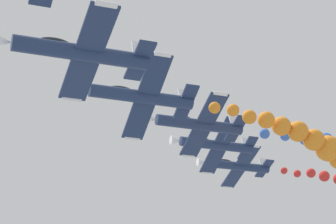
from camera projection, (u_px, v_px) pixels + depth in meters
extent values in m
cylinder|color=navy|center=(81.00, 53.00, 45.81)|extent=(1.39, 9.00, 1.39)
cone|color=white|center=(2.00, 41.00, 44.17)|extent=(1.32, 1.20, 1.32)
cube|color=navy|center=(88.00, 55.00, 45.88)|extent=(8.78, 1.90, 3.10)
cylinder|color=white|center=(106.00, 4.00, 42.54)|extent=(0.46, 1.40, 0.46)
cylinder|color=white|center=(72.00, 99.00, 49.22)|extent=(0.46, 1.40, 0.46)
cube|color=navy|center=(140.00, 61.00, 47.13)|extent=(3.66, 1.20, 1.38)
cube|color=white|center=(140.00, 51.00, 47.72)|extent=(0.64, 1.10, 1.56)
ellipsoid|color=black|center=(54.00, 43.00, 45.53)|extent=(0.98, 2.20, 0.92)
cylinder|color=navy|center=(142.00, 97.00, 58.93)|extent=(1.50, 9.00, 1.50)
cone|color=white|center=(82.00, 89.00, 57.29)|extent=(1.43, 1.20, 1.43)
cube|color=navy|center=(146.00, 98.00, 58.99)|extent=(8.06, 1.90, 4.75)
cylinder|color=white|center=(162.00, 54.00, 56.26)|extent=(0.49, 1.40, 0.49)
cylinder|color=white|center=(132.00, 138.00, 61.71)|extent=(0.49, 1.40, 0.49)
cube|color=navy|center=(186.00, 102.00, 60.26)|extent=(3.38, 1.20, 2.06)
cube|color=white|center=(185.00, 96.00, 60.96)|extent=(0.92, 1.10, 1.46)
ellipsoid|color=black|center=(120.00, 90.00, 58.72)|extent=(1.04, 2.20, 1.01)
sphere|color=orange|center=(215.00, 108.00, 61.17)|extent=(1.04, 1.04, 1.04)
sphere|color=orange|center=(233.00, 110.00, 61.56)|extent=(1.11, 1.11, 1.11)
sphere|color=orange|center=(249.00, 117.00, 62.21)|extent=(1.29, 1.29, 1.29)
sphere|color=orange|center=(266.00, 120.00, 62.79)|extent=(1.55, 1.55, 1.55)
sphere|color=orange|center=(282.00, 126.00, 63.53)|extent=(1.75, 1.75, 1.75)
sphere|color=orange|center=(298.00, 131.00, 64.00)|extent=(1.91, 1.91, 1.91)
sphere|color=orange|center=(314.00, 140.00, 64.51)|extent=(2.01, 2.01, 2.01)
sphere|color=orange|center=(328.00, 148.00, 65.21)|extent=(2.44, 2.44, 2.44)
cylinder|color=navy|center=(200.00, 125.00, 69.61)|extent=(1.45, 9.00, 1.45)
cone|color=white|center=(151.00, 119.00, 67.97)|extent=(1.38, 1.20, 1.38)
cube|color=navy|center=(203.00, 126.00, 69.67)|extent=(8.48, 1.90, 3.90)
cylinder|color=white|center=(220.00, 94.00, 66.61)|extent=(0.48, 1.40, 0.48)
cylinder|color=white|center=(188.00, 155.00, 72.74)|extent=(0.48, 1.40, 0.48)
cube|color=navy|center=(236.00, 129.00, 70.93)|extent=(3.55, 1.20, 1.71)
cube|color=white|center=(235.00, 122.00, 71.58)|extent=(0.78, 1.10, 1.52)
ellipsoid|color=black|center=(182.00, 119.00, 69.37)|extent=(1.02, 2.20, 0.96)
sphere|color=blue|center=(265.00, 134.00, 71.94)|extent=(1.06, 1.06, 1.06)
sphere|color=blue|center=(285.00, 136.00, 72.40)|extent=(1.04, 1.04, 1.04)
sphere|color=blue|center=(305.00, 139.00, 72.91)|extent=(1.21, 1.21, 1.21)
sphere|color=blue|center=(326.00, 140.00, 73.26)|extent=(1.64, 1.64, 1.64)
cylinder|color=navy|center=(217.00, 145.00, 81.77)|extent=(1.49, 9.00, 1.49)
cone|color=white|center=(176.00, 141.00, 80.13)|extent=(1.41, 1.20, 1.41)
cube|color=navy|center=(220.00, 146.00, 81.83)|extent=(8.23, 1.90, 4.44)
cylinder|color=white|center=(234.00, 118.00, 78.97)|extent=(0.49, 1.40, 0.49)
cylinder|color=white|center=(207.00, 173.00, 84.68)|extent=(0.49, 1.40, 0.49)
cube|color=navy|center=(248.00, 148.00, 83.09)|extent=(3.45, 1.20, 1.93)
cube|color=white|center=(247.00, 143.00, 83.78)|extent=(0.87, 1.10, 1.48)
ellipsoid|color=black|center=(202.00, 140.00, 81.54)|extent=(1.03, 2.20, 0.99)
cylinder|color=navy|center=(237.00, 166.00, 93.17)|extent=(1.42, 9.00, 1.42)
cone|color=white|center=(202.00, 162.00, 91.52)|extent=(1.35, 1.20, 1.35)
cube|color=navy|center=(240.00, 167.00, 93.23)|extent=(8.64, 1.90, 3.49)
cylinder|color=white|center=(254.00, 146.00, 90.02)|extent=(0.47, 1.40, 0.47)
cylinder|color=white|center=(227.00, 187.00, 96.44)|extent=(0.47, 1.40, 0.47)
cube|color=navy|center=(264.00, 169.00, 94.48)|extent=(3.61, 1.20, 1.54)
cube|color=white|center=(264.00, 163.00, 95.10)|extent=(0.71, 1.10, 1.54)
ellipsoid|color=black|center=(224.00, 162.00, 92.90)|extent=(1.00, 2.20, 0.94)
sphere|color=red|center=(284.00, 171.00, 95.41)|extent=(0.95, 0.95, 0.95)
sphere|color=red|center=(297.00, 174.00, 95.87)|extent=(1.03, 1.03, 1.03)
sphere|color=red|center=(311.00, 173.00, 96.27)|extent=(1.30, 1.30, 1.30)
sphere|color=red|center=(324.00, 176.00, 96.66)|extent=(1.50, 1.50, 1.50)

